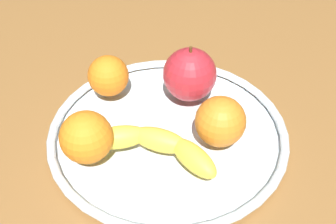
{
  "coord_description": "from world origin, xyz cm",
  "views": [
    {
      "loc": [
        -2.53,
        43.54,
        44.06
      ],
      "look_at": [
        0.0,
        0.0,
        4.8
      ],
      "focal_mm": 46.57,
      "sensor_mm": 36.0,
      "label": 1
    }
  ],
  "objects_px": {
    "fruit_bowl": "(168,132)",
    "orange_back_right": "(86,137)",
    "orange_front_left": "(108,76)",
    "apple": "(190,74)",
    "orange_back_left": "(220,121)",
    "banana": "(154,145)"
  },
  "relations": [
    {
      "from": "orange_back_right",
      "to": "orange_back_left",
      "type": "bearing_deg",
      "value": -167.03
    },
    {
      "from": "banana",
      "to": "orange_back_right",
      "type": "height_order",
      "value": "orange_back_right"
    },
    {
      "from": "apple",
      "to": "orange_front_left",
      "type": "distance_m",
      "value": 0.12
    },
    {
      "from": "fruit_bowl",
      "to": "orange_back_right",
      "type": "xyz_separation_m",
      "value": [
        0.1,
        0.06,
        0.04
      ]
    },
    {
      "from": "apple",
      "to": "orange_front_left",
      "type": "xyz_separation_m",
      "value": [
        0.12,
        -0.0,
        -0.01
      ]
    },
    {
      "from": "apple",
      "to": "orange_back_left",
      "type": "relative_size",
      "value": 1.28
    },
    {
      "from": "orange_back_left",
      "to": "apple",
      "type": "bearing_deg",
      "value": -65.34
    },
    {
      "from": "fruit_bowl",
      "to": "orange_back_right",
      "type": "distance_m",
      "value": 0.12
    },
    {
      "from": "orange_back_right",
      "to": "orange_front_left",
      "type": "bearing_deg",
      "value": -92.75
    },
    {
      "from": "banana",
      "to": "orange_front_left",
      "type": "height_order",
      "value": "orange_front_left"
    },
    {
      "from": "banana",
      "to": "fruit_bowl",
      "type": "bearing_deg",
      "value": -90.27
    },
    {
      "from": "apple",
      "to": "banana",
      "type": "bearing_deg",
      "value": 70.62
    },
    {
      "from": "orange_back_right",
      "to": "orange_front_left",
      "type": "relative_size",
      "value": 1.11
    },
    {
      "from": "fruit_bowl",
      "to": "orange_back_right",
      "type": "relative_size",
      "value": 4.92
    },
    {
      "from": "orange_back_right",
      "to": "orange_front_left",
      "type": "height_order",
      "value": "orange_back_right"
    },
    {
      "from": "fruit_bowl",
      "to": "orange_back_left",
      "type": "xyz_separation_m",
      "value": [
        -0.07,
        0.02,
        0.04
      ]
    },
    {
      "from": "orange_front_left",
      "to": "apple",
      "type": "bearing_deg",
      "value": 179.42
    },
    {
      "from": "banana",
      "to": "orange_front_left",
      "type": "bearing_deg",
      "value": -40.22
    },
    {
      "from": "orange_back_left",
      "to": "banana",
      "type": "bearing_deg",
      "value": 19.08
    },
    {
      "from": "banana",
      "to": "orange_back_left",
      "type": "relative_size",
      "value": 2.69
    },
    {
      "from": "fruit_bowl",
      "to": "orange_front_left",
      "type": "height_order",
      "value": "orange_front_left"
    },
    {
      "from": "orange_back_right",
      "to": "orange_back_left",
      "type": "height_order",
      "value": "same"
    }
  ]
}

